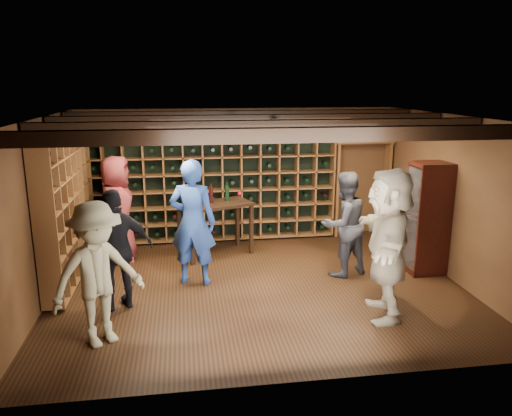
{
  "coord_description": "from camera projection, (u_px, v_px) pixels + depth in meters",
  "views": [
    {
      "loc": [
        -1.06,
        -6.89,
        2.98
      ],
      "look_at": [
        -0.01,
        0.2,
        1.16
      ],
      "focal_mm": 35.0,
      "sensor_mm": 36.0,
      "label": 1
    }
  ],
  "objects": [
    {
      "name": "room_shell",
      "position": [
        259.0,
        123.0,
        6.94
      ],
      "size": [
        6.0,
        6.0,
        6.0
      ],
      "color": "brown",
      "rests_on": "ground"
    },
    {
      "name": "wine_rack_left",
      "position": [
        67.0,
        205.0,
        7.6
      ],
      "size": [
        0.3,
        2.65,
        2.2
      ],
      "color": "brown",
      "rests_on": "ground"
    },
    {
      "name": "wine_rack_back",
      "position": [
        213.0,
        182.0,
        9.37
      ],
      "size": [
        4.65,
        0.3,
        2.2
      ],
      "color": "brown",
      "rests_on": "ground"
    },
    {
      "name": "guest_beige",
      "position": [
        388.0,
        244.0,
        6.33
      ],
      "size": [
        1.0,
        1.9,
        1.96
      ],
      "primitive_type": "imported",
      "rotation": [
        0.0,
        0.0,
        4.47
      ],
      "color": "gray",
      "rests_on": "ground"
    },
    {
      "name": "guest_khaki",
      "position": [
        98.0,
        275.0,
        5.67
      ],
      "size": [
        1.27,
        1.13,
        1.7
      ],
      "primitive_type": "imported",
      "rotation": [
        0.0,
        0.0,
        0.57
      ],
      "color": "#807859",
      "rests_on": "ground"
    },
    {
      "name": "guest_red_floral",
      "position": [
        117.0,
        209.0,
        8.35
      ],
      "size": [
        0.6,
        0.9,
        1.8
      ],
      "primitive_type": "imported",
      "rotation": [
        0.0,
        0.0,
        1.6
      ],
      "color": "maroon",
      "rests_on": "ground"
    },
    {
      "name": "display_cabinet",
      "position": [
        427.0,
        220.0,
        7.86
      ],
      "size": [
        0.55,
        0.5,
        1.75
      ],
      "color": "black",
      "rests_on": "ground"
    },
    {
      "name": "man_blue_shirt",
      "position": [
        193.0,
        222.0,
        7.4
      ],
      "size": [
        0.79,
        0.62,
        1.9
      ],
      "primitive_type": "imported",
      "rotation": [
        0.0,
        0.0,
        2.89
      ],
      "color": "navy",
      "rests_on": "ground"
    },
    {
      "name": "crate_shelf",
      "position": [
        363.0,
        157.0,
        9.67
      ],
      "size": [
        1.2,
        0.32,
        2.07
      ],
      "color": "brown",
      "rests_on": "ground"
    },
    {
      "name": "guest_woman_black",
      "position": [
        117.0,
        250.0,
        6.59
      ],
      "size": [
        1.04,
        0.72,
        1.64
      ],
      "primitive_type": "imported",
      "rotation": [
        0.0,
        0.0,
        3.51
      ],
      "color": "black",
      "rests_on": "ground"
    },
    {
      "name": "man_grey_suit",
      "position": [
        344.0,
        224.0,
        7.75
      ],
      "size": [
        0.98,
        0.87,
        1.66
      ],
      "primitive_type": "imported",
      "rotation": [
        0.0,
        0.0,
        3.51
      ],
      "color": "black",
      "rests_on": "ground"
    },
    {
      "name": "ground",
      "position": [
        259.0,
        286.0,
        7.49
      ],
      "size": [
        6.0,
        6.0,
        0.0
      ],
      "primitive_type": "plane",
      "color": "black",
      "rests_on": "ground"
    },
    {
      "name": "tasting_table",
      "position": [
        215.0,
        210.0,
        8.65
      ],
      "size": [
        1.38,
        1.04,
        1.22
      ],
      "rotation": [
        0.0,
        0.0,
        0.39
      ],
      "color": "black",
      "rests_on": "ground"
    }
  ]
}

